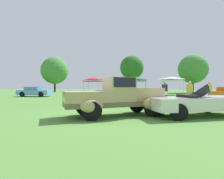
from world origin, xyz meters
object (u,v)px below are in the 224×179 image
(spectator_far_side, at_px, (190,91))
(canopy_tent_right_field, at_px, (172,79))
(spectator_by_row, at_px, (209,91))
(spectator_between_cars, at_px, (165,91))
(neighbor_convertible, at_px, (197,103))
(show_car_teal, at_px, (113,92))
(show_car_skyblue, at_px, (35,92))
(spectator_near_truck, at_px, (105,90))
(canopy_tent_center_field, at_px, (138,79))
(feature_pickup_truck, at_px, (117,96))
(canopy_tent_left_field, at_px, (93,79))

(spectator_far_side, relative_size, canopy_tent_right_field, 0.56)
(spectator_by_row, bearing_deg, spectator_between_cars, -177.49)
(neighbor_convertible, distance_m, show_car_teal, 14.07)
(show_car_skyblue, xyz_separation_m, spectator_near_truck, (9.60, -2.82, 0.31))
(canopy_tent_center_field, bearing_deg, neighbor_convertible, -81.20)
(feature_pickup_truck, distance_m, show_car_skyblue, 17.67)
(canopy_tent_center_field, bearing_deg, canopy_tent_right_field, -2.84)
(show_car_teal, xyz_separation_m, spectator_between_cars, (5.20, -6.42, 0.32))
(show_car_teal, relative_size, canopy_tent_center_field, 1.52)
(canopy_tent_left_field, bearing_deg, spectator_between_cars, -55.09)
(show_car_teal, xyz_separation_m, canopy_tent_center_field, (2.75, 6.87, 1.82))
(spectator_near_truck, distance_m, spectator_far_side, 8.10)
(feature_pickup_truck, xyz_separation_m, spectator_near_truck, (-2.63, 9.92, 0.04))
(feature_pickup_truck, relative_size, show_car_teal, 1.12)
(show_car_teal, distance_m, canopy_tent_right_field, 10.38)
(spectator_far_side, bearing_deg, show_car_teal, 134.58)
(feature_pickup_truck, xyz_separation_m, canopy_tent_left_field, (-6.81, 20.81, 1.55))
(show_car_skyblue, height_order, canopy_tent_left_field, canopy_tent_left_field)
(feature_pickup_truck, relative_size, spectator_near_truck, 2.74)
(neighbor_convertible, bearing_deg, feature_pickup_truck, -171.51)
(show_car_skyblue, height_order, spectator_by_row, spectator_by_row)
(neighbor_convertible, xyz_separation_m, show_car_skyblue, (-15.71, 12.22, 0.02))
(feature_pickup_truck, bearing_deg, show_car_teal, 99.84)
(spectator_near_truck, xyz_separation_m, canopy_tent_left_field, (-4.18, 10.88, 1.51))
(show_car_teal, distance_m, spectator_far_side, 9.88)
(spectator_by_row, bearing_deg, canopy_tent_center_field, 113.84)
(canopy_tent_right_field, bearing_deg, spectator_between_cars, -101.17)
(spectator_near_truck, relative_size, spectator_far_side, 1.00)
(spectator_near_truck, relative_size, canopy_tent_center_field, 0.62)
(show_car_teal, bearing_deg, show_car_skyblue, -176.57)
(feature_pickup_truck, height_order, spectator_between_cars, feature_pickup_truck)
(show_car_teal, height_order, spectator_far_side, spectator_far_side)
(spectator_near_truck, bearing_deg, spectator_between_cars, -28.59)
(neighbor_convertible, distance_m, canopy_tent_left_field, 22.82)
(spectator_far_side, bearing_deg, canopy_tent_right_field, 86.46)
(spectator_near_truck, distance_m, canopy_tent_right_field, 12.98)
(feature_pickup_truck, distance_m, show_car_teal, 13.54)
(canopy_tent_right_field, bearing_deg, spectator_near_truck, -128.88)
(feature_pickup_truck, xyz_separation_m, show_car_skyblue, (-12.23, 12.74, -0.27))
(show_car_teal, xyz_separation_m, canopy_tent_right_field, (7.78, 6.63, 1.82))
(canopy_tent_right_field, bearing_deg, feature_pickup_truck, -105.30)
(spectator_between_cars, relative_size, spectator_by_row, 1.00)
(spectator_near_truck, relative_size, spectator_by_row, 1.00)
(show_car_skyblue, bearing_deg, feature_pickup_truck, -46.17)
(show_car_skyblue, height_order, spectator_between_cars, spectator_between_cars)
(neighbor_convertible, height_order, spectator_far_side, spectator_far_side)
(spectator_near_truck, bearing_deg, show_car_teal, 84.65)
(show_car_teal, height_order, canopy_tent_center_field, canopy_tent_center_field)
(spectator_far_side, bearing_deg, show_car_skyblue, 159.09)
(feature_pickup_truck, xyz_separation_m, spectator_by_row, (6.24, 7.06, 0.04))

